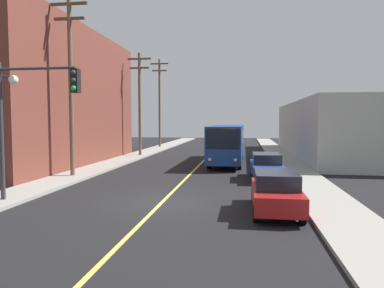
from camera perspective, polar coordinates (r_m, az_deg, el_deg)
The scene contains 14 objects.
ground_plane at distance 16.18m, azimuth -4.77°, elevation -9.24°, with size 120.00×120.00×0.00m, color black.
sidewalk_left at distance 27.79m, azimuth -14.76°, elevation -3.72°, with size 2.50×90.00×0.15m, color gray.
sidewalk_right at distance 25.86m, azimuth 16.40°, elevation -4.30°, with size 2.50×90.00×0.15m, color gray.
lane_stripe_center at distance 30.78m, azimuth 1.54°, elevation -3.01°, with size 0.16×60.00×0.01m, color #D8CC4C.
building_left_brick at distance 32.25m, azimuth -23.87°, elevation 6.72°, with size 10.00×20.25×10.96m.
building_right_warehouse at distance 39.96m, azimuth 24.14°, elevation 2.16°, with size 12.00×27.05×5.50m.
city_bus at distance 30.83m, azimuth 5.70°, elevation 0.37°, with size 2.70×12.18×3.20m.
parked_car_red at distance 14.61m, azimuth 13.22°, elevation -7.35°, with size 1.82×4.40×1.62m.
parked_car_blue at distance 22.47m, azimuth 11.78°, elevation -3.46°, with size 1.88×4.43×1.62m.
utility_pole_near at distance 24.04m, azimuth -18.80°, elevation 10.00°, with size 2.40×0.28×11.31m.
utility_pole_mid at distance 36.66m, azimuth -8.35°, elevation 7.08°, with size 2.40×0.28×10.25m.
utility_pole_far at distance 47.90m, azimuth -5.19°, elevation 7.13°, with size 2.40×0.28×11.56m.
traffic_signal_left_corner at distance 16.86m, azimuth -24.06°, elevation 5.71°, with size 3.75×0.48×6.00m.
street_lamp_left at distance 17.73m, azimuth -27.71°, elevation 3.68°, with size 0.98×0.40×5.50m.
Camera 1 is at (3.57, -15.35, 3.64)m, focal length 33.43 mm.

